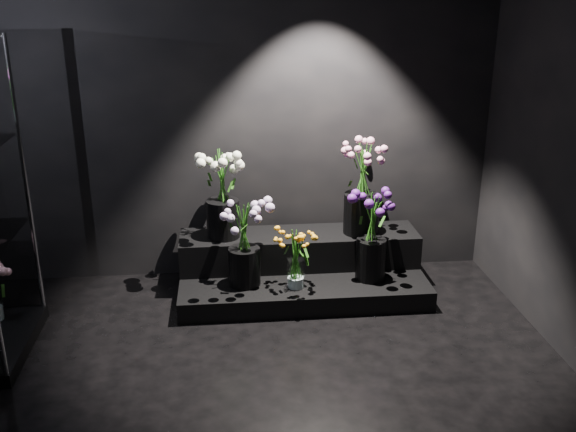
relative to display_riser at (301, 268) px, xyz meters
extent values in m
plane|color=black|center=(-0.44, -1.63, -0.17)|extent=(4.00, 4.00, 0.00)
plane|color=black|center=(-0.44, 0.37, 1.23)|extent=(4.00, 0.00, 4.00)
cube|color=black|center=(0.00, -0.09, -0.09)|extent=(1.88, 0.83, 0.16)
cube|color=black|center=(0.00, 0.11, 0.11)|extent=(1.88, 0.42, 0.26)
cylinder|color=white|center=(-0.08, -0.31, 0.10)|extent=(0.13, 0.13, 0.23)
cylinder|color=black|center=(-0.45, -0.22, 0.13)|extent=(0.24, 0.24, 0.29)
cylinder|color=black|center=(0.50, -0.21, 0.14)|extent=(0.22, 0.22, 0.32)
cylinder|color=black|center=(-0.60, 0.10, 0.39)|extent=(0.25, 0.25, 0.30)
cylinder|color=black|center=(0.49, 0.09, 0.40)|extent=(0.28, 0.28, 0.32)
camera|label=1|loc=(-0.56, -4.56, 2.10)|focal=40.00mm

